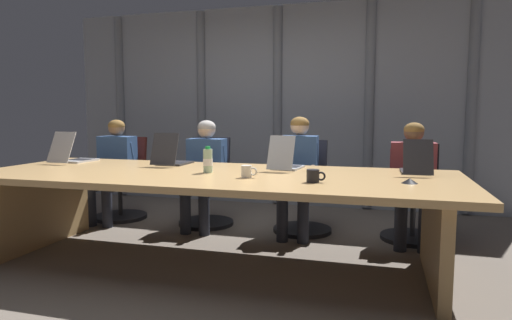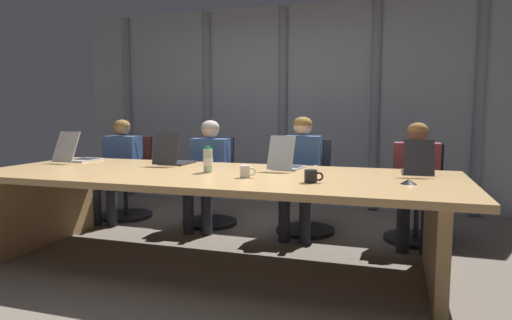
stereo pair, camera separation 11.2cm
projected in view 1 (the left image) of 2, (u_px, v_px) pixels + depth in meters
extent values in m
plane|color=#6B6056|center=(214.00, 262.00, 3.62)|extent=(11.90, 11.90, 0.00)
cube|color=tan|center=(213.00, 176.00, 3.54)|extent=(3.87, 1.43, 0.05)
cube|color=black|center=(213.00, 184.00, 3.55)|extent=(3.29, 0.10, 0.06)
cube|color=tan|center=(42.00, 209.00, 4.04)|extent=(0.08, 1.21, 0.69)
cube|color=tan|center=(435.00, 237.00, 3.13)|extent=(0.08, 1.21, 0.69)
cube|color=gray|center=(281.00, 107.00, 5.84)|extent=(5.95, 0.10, 2.61)
cylinder|color=slate|center=(121.00, 107.00, 6.44)|extent=(0.12, 0.12, 2.56)
cylinder|color=slate|center=(202.00, 107.00, 6.09)|extent=(0.12, 0.12, 2.56)
cylinder|color=slate|center=(278.00, 107.00, 5.80)|extent=(0.12, 0.12, 2.56)
cylinder|color=slate|center=(369.00, 106.00, 5.48)|extent=(0.12, 0.12, 2.56)
cylinder|color=slate|center=(471.00, 106.00, 5.16)|extent=(0.12, 0.12, 2.56)
cube|color=#BCBCC1|center=(79.00, 161.00, 4.38)|extent=(0.25, 0.34, 0.02)
cube|color=black|center=(81.00, 159.00, 4.40)|extent=(0.21, 0.19, 0.00)
cube|color=#BCBCC1|center=(61.00, 147.00, 4.14)|extent=(0.25, 0.15, 0.29)
cube|color=black|center=(62.00, 147.00, 4.15)|extent=(0.22, 0.13, 0.26)
cube|color=#2D2D33|center=(175.00, 163.00, 4.15)|extent=(0.25, 0.32, 0.02)
cube|color=black|center=(176.00, 162.00, 4.17)|extent=(0.21, 0.17, 0.00)
cube|color=#2D2D33|center=(164.00, 149.00, 3.94)|extent=(0.25, 0.11, 0.28)
cube|color=black|center=(165.00, 149.00, 3.95)|extent=(0.22, 0.09, 0.25)
cube|color=#A8ADB7|center=(288.00, 168.00, 3.82)|extent=(0.25, 0.33, 0.02)
cube|color=black|center=(289.00, 166.00, 3.84)|extent=(0.20, 0.19, 0.00)
cube|color=#A8ADB7|center=(281.00, 153.00, 3.61)|extent=(0.23, 0.13, 0.28)
cube|color=black|center=(281.00, 152.00, 3.62)|extent=(0.20, 0.11, 0.25)
cube|color=#2D2D33|center=(415.00, 172.00, 3.55)|extent=(0.22, 0.31, 0.02)
cube|color=black|center=(415.00, 170.00, 3.58)|extent=(0.19, 0.17, 0.00)
cube|color=#2D2D33|center=(418.00, 157.00, 3.34)|extent=(0.22, 0.14, 0.26)
cube|color=black|center=(418.00, 157.00, 3.34)|extent=(0.20, 0.12, 0.23)
cube|color=#511E19|center=(120.00, 183.00, 5.09)|extent=(0.49, 0.49, 0.08)
cube|color=#511E19|center=(129.00, 157.00, 5.28)|extent=(0.43, 0.12, 0.48)
cylinder|color=#262628|center=(120.00, 201.00, 5.12)|extent=(0.05, 0.05, 0.34)
cylinder|color=black|center=(121.00, 216.00, 5.14)|extent=(0.60, 0.60, 0.04)
cube|color=#2D2D38|center=(206.00, 187.00, 4.80)|extent=(0.53, 0.53, 0.08)
cube|color=#2D2D38|center=(211.00, 159.00, 4.99)|extent=(0.44, 0.16, 0.49)
cylinder|color=#262628|center=(206.00, 206.00, 4.83)|extent=(0.05, 0.05, 0.34)
cylinder|color=black|center=(206.00, 223.00, 4.85)|extent=(0.60, 0.60, 0.04)
cube|color=#2D2D38|center=(303.00, 192.00, 4.51)|extent=(0.48, 0.48, 0.08)
cube|color=#2D2D38|center=(306.00, 162.00, 4.69)|extent=(0.43, 0.12, 0.48)
cylinder|color=#262628|center=(302.00, 212.00, 4.53)|extent=(0.05, 0.05, 0.34)
cylinder|color=black|center=(302.00, 230.00, 4.55)|extent=(0.60, 0.60, 0.04)
cube|color=black|center=(414.00, 197.00, 4.22)|extent=(0.52, 0.52, 0.08)
cube|color=black|center=(415.00, 167.00, 4.40)|extent=(0.44, 0.15, 0.46)
cylinder|color=#262628|center=(413.00, 219.00, 4.24)|extent=(0.05, 0.05, 0.34)
cylinder|color=black|center=(412.00, 238.00, 4.26)|extent=(0.60, 0.60, 0.04)
cube|color=#335184|center=(118.00, 158.00, 5.05)|extent=(0.39, 0.22, 0.50)
sphere|color=#8C6647|center=(117.00, 128.00, 5.01)|extent=(0.18, 0.18, 0.18)
ellipsoid|color=olive|center=(116.00, 126.00, 5.01)|extent=(0.19, 0.19, 0.14)
cylinder|color=#335184|center=(130.00, 153.00, 5.00)|extent=(0.07, 0.14, 0.27)
cylinder|color=#8C6647|center=(120.00, 166.00, 4.81)|extent=(0.06, 0.30, 0.06)
cylinder|color=#335184|center=(105.00, 152.00, 5.08)|extent=(0.07, 0.14, 0.27)
cylinder|color=#8C6647|center=(94.00, 165.00, 4.90)|extent=(0.06, 0.30, 0.06)
cylinder|color=#262833|center=(116.00, 185.00, 4.86)|extent=(0.13, 0.40, 0.13)
cylinder|color=#262833|center=(107.00, 207.00, 4.71)|extent=(0.11, 0.11, 0.44)
cylinder|color=#262833|center=(100.00, 185.00, 4.91)|extent=(0.13, 0.40, 0.13)
cylinder|color=#262833|center=(91.00, 206.00, 4.76)|extent=(0.11, 0.11, 0.44)
cube|color=#335184|center=(207.00, 161.00, 4.75)|extent=(0.40, 0.24, 0.49)
sphere|color=beige|center=(207.00, 129.00, 4.71)|extent=(0.19, 0.19, 0.19)
ellipsoid|color=#B2ADA8|center=(207.00, 127.00, 4.71)|extent=(0.20, 0.20, 0.14)
cylinder|color=#335184|center=(222.00, 157.00, 4.70)|extent=(0.08, 0.14, 0.27)
cylinder|color=beige|center=(215.00, 170.00, 4.51)|extent=(0.07, 0.30, 0.06)
cylinder|color=#335184|center=(192.00, 156.00, 4.78)|extent=(0.08, 0.14, 0.27)
cylinder|color=beige|center=(185.00, 169.00, 4.59)|extent=(0.07, 0.30, 0.06)
cylinder|color=#262833|center=(210.00, 190.00, 4.56)|extent=(0.15, 0.40, 0.13)
cylinder|color=#262833|center=(204.00, 214.00, 4.41)|extent=(0.11, 0.11, 0.44)
cylinder|color=#262833|center=(192.00, 189.00, 4.61)|extent=(0.15, 0.40, 0.13)
cylinder|color=#262833|center=(185.00, 213.00, 4.45)|extent=(0.11, 0.11, 0.44)
cube|color=#335184|center=(299.00, 162.00, 4.47)|extent=(0.37, 0.23, 0.54)
sphere|color=beige|center=(300.00, 126.00, 4.43)|extent=(0.19, 0.19, 0.19)
ellipsoid|color=olive|center=(300.00, 124.00, 4.43)|extent=(0.19, 0.19, 0.14)
cylinder|color=#335184|center=(315.00, 155.00, 4.42)|extent=(0.07, 0.14, 0.27)
cylinder|color=beige|center=(312.00, 169.00, 4.23)|extent=(0.07, 0.30, 0.06)
cylinder|color=#335184|center=(285.00, 154.00, 4.50)|extent=(0.07, 0.14, 0.27)
cylinder|color=beige|center=(281.00, 168.00, 4.31)|extent=(0.07, 0.30, 0.06)
cylinder|color=#262833|center=(306.00, 195.00, 4.28)|extent=(0.14, 0.40, 0.13)
cylinder|color=#262833|center=(303.00, 220.00, 4.13)|extent=(0.11, 0.11, 0.44)
cylinder|color=#262833|center=(286.00, 194.00, 4.33)|extent=(0.14, 0.40, 0.13)
cylinder|color=#262833|center=(282.00, 219.00, 4.18)|extent=(0.11, 0.11, 0.44)
cube|color=brown|center=(413.00, 168.00, 4.18)|extent=(0.41, 0.23, 0.49)
sphere|color=brown|center=(414.00, 132.00, 4.14)|extent=(0.18, 0.18, 0.18)
ellipsoid|color=olive|center=(414.00, 130.00, 4.14)|extent=(0.19, 0.19, 0.14)
cylinder|color=brown|center=(432.00, 163.00, 4.12)|extent=(0.07, 0.14, 0.27)
cylinder|color=brown|center=(434.00, 179.00, 3.93)|extent=(0.07, 0.30, 0.06)
cylinder|color=brown|center=(394.00, 162.00, 4.22)|extent=(0.07, 0.14, 0.27)
cylinder|color=brown|center=(393.00, 177.00, 4.03)|extent=(0.07, 0.30, 0.06)
cylinder|color=#262833|center=(424.00, 201.00, 3.99)|extent=(0.14, 0.40, 0.13)
cylinder|color=#262833|center=(425.00, 229.00, 3.84)|extent=(0.11, 0.11, 0.44)
cylinder|color=#262833|center=(401.00, 200.00, 4.04)|extent=(0.14, 0.40, 0.13)
cylinder|color=#262833|center=(401.00, 227.00, 3.90)|extent=(0.11, 0.11, 0.44)
cylinder|color=#ADD1B2|center=(208.00, 161.00, 3.55)|extent=(0.07, 0.07, 0.19)
cylinder|color=white|center=(208.00, 162.00, 3.55)|extent=(0.08, 0.08, 0.06)
cylinder|color=green|center=(208.00, 148.00, 3.54)|extent=(0.04, 0.04, 0.02)
cylinder|color=white|center=(246.00, 171.00, 3.28)|extent=(0.08, 0.08, 0.09)
torus|color=white|center=(253.00, 172.00, 3.27)|extent=(0.07, 0.01, 0.07)
cylinder|color=black|center=(313.00, 176.00, 3.06)|extent=(0.09, 0.09, 0.09)
torus|color=black|center=(321.00, 176.00, 3.04)|extent=(0.06, 0.01, 0.06)
cone|color=black|center=(410.00, 181.00, 3.01)|extent=(0.11, 0.11, 0.03)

